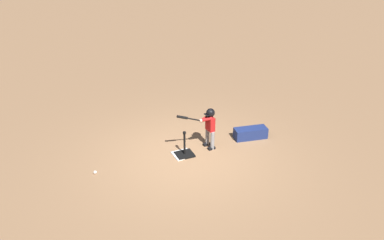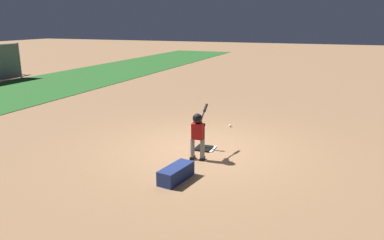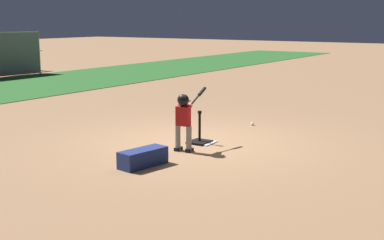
{
  "view_description": "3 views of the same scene",
  "coord_description": "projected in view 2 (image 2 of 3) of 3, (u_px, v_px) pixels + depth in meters",
  "views": [
    {
      "loc": [
        2.85,
        6.95,
        4.68
      ],
      "look_at": [
        -0.34,
        -0.45,
        0.71
      ],
      "focal_mm": 35.0,
      "sensor_mm": 36.0,
      "label": 1
    },
    {
      "loc": [
        -7.9,
        -2.91,
        2.93
      ],
      "look_at": [
        -0.21,
        0.11,
        0.74
      ],
      "focal_mm": 35.0,
      "sensor_mm": 36.0,
      "label": 2
    },
    {
      "loc": [
        -8.41,
        -5.5,
        2.35
      ],
      "look_at": [
        -0.72,
        -0.41,
        0.6
      ],
      "focal_mm": 50.0,
      "sensor_mm": 36.0,
      "label": 3
    }
  ],
  "objects": [
    {
      "name": "baseball",
      "position": [
        230.0,
        126.0,
        10.71
      ],
      "size": [
        0.07,
        0.07,
        0.07
      ],
      "primitive_type": "sphere",
      "color": "white",
      "rests_on": "ground_plane"
    },
    {
      "name": "home_plate",
      "position": [
        205.0,
        148.0,
        8.88
      ],
      "size": [
        0.46,
        0.46,
        0.02
      ],
      "primitive_type": "cube",
      "rotation": [
        0.0,
        0.0,
        0.05
      ],
      "color": "white",
      "rests_on": "ground_plane"
    },
    {
      "name": "equipment_bag",
      "position": [
        176.0,
        173.0,
        7.09
      ],
      "size": [
        0.88,
        0.45,
        0.28
      ],
      "primitive_type": "cube",
      "rotation": [
        0.0,
        0.0,
        -0.16
      ],
      "color": "navy",
      "rests_on": "ground_plane"
    },
    {
      "name": "ground_plane",
      "position": [
        199.0,
        149.0,
        8.89
      ],
      "size": [
        90.0,
        90.0,
        0.0
      ],
      "primitive_type": "plane",
      "color": "#99704C"
    },
    {
      "name": "batting_tee",
      "position": [
        204.0,
        146.0,
        8.84
      ],
      "size": [
        0.42,
        0.37,
        0.63
      ],
      "color": "black",
      "rests_on": "ground_plane"
    },
    {
      "name": "batter_child",
      "position": [
        198.0,
        130.0,
        8.05
      ],
      "size": [
        1.0,
        0.34,
        1.08
      ],
      "color": "gray",
      "rests_on": "ground_plane"
    }
  ]
}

